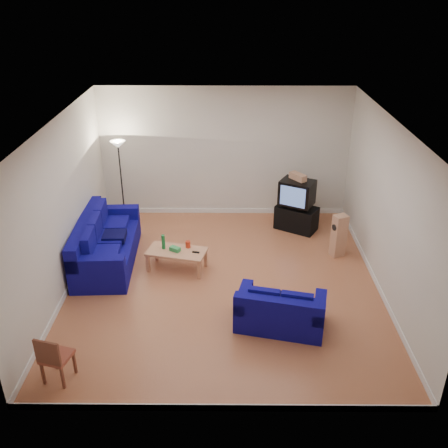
{
  "coord_description": "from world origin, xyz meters",
  "views": [
    {
      "loc": [
        0.06,
        -8.3,
        5.46
      ],
      "look_at": [
        0.0,
        0.4,
        1.1
      ],
      "focal_mm": 40.0,
      "sensor_mm": 36.0,
      "label": 1
    }
  ],
  "objects_px": {
    "coffee_table": "(177,253)",
    "television": "(297,193)",
    "sofa_three_seat": "(104,247)",
    "sofa_loveseat": "(280,313)",
    "tv_stand": "(296,218)"
  },
  "relations": [
    {
      "from": "sofa_loveseat",
      "to": "coffee_table",
      "type": "xyz_separation_m",
      "value": [
        -1.94,
        1.89,
        0.09
      ]
    },
    {
      "from": "sofa_loveseat",
      "to": "tv_stand",
      "type": "xyz_separation_m",
      "value": [
        0.74,
        3.72,
        0.01
      ]
    },
    {
      "from": "sofa_three_seat",
      "to": "tv_stand",
      "type": "xyz_separation_m",
      "value": [
        4.23,
        1.55,
        -0.07
      ]
    },
    {
      "from": "sofa_three_seat",
      "to": "television",
      "type": "distance_m",
      "value": 4.5
    },
    {
      "from": "sofa_three_seat",
      "to": "sofa_loveseat",
      "type": "relative_size",
      "value": 1.57
    },
    {
      "from": "tv_stand",
      "to": "sofa_three_seat",
      "type": "bearing_deg",
      "value": -129.29
    },
    {
      "from": "sofa_loveseat",
      "to": "tv_stand",
      "type": "height_order",
      "value": "sofa_loveseat"
    },
    {
      "from": "tv_stand",
      "to": "television",
      "type": "relative_size",
      "value": 1.03
    },
    {
      "from": "coffee_table",
      "to": "television",
      "type": "xyz_separation_m",
      "value": [
        2.64,
        1.8,
        0.58
      ]
    },
    {
      "from": "tv_stand",
      "to": "sofa_loveseat",
      "type": "bearing_deg",
      "value": -70.62
    },
    {
      "from": "television",
      "to": "sofa_loveseat",
      "type": "bearing_deg",
      "value": -73.08
    },
    {
      "from": "sofa_three_seat",
      "to": "sofa_loveseat",
      "type": "bearing_deg",
      "value": 55.45
    },
    {
      "from": "television",
      "to": "sofa_three_seat",
      "type": "bearing_deg",
      "value": -132.4
    },
    {
      "from": "coffee_table",
      "to": "sofa_loveseat",
      "type": "bearing_deg",
      "value": -44.25
    },
    {
      "from": "coffee_table",
      "to": "television",
      "type": "bearing_deg",
      "value": 34.25
    }
  ]
}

